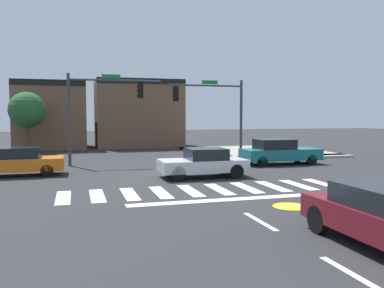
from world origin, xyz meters
TOP-DOWN VIEW (x-y plane):
  - ground_plane at (0.00, 0.00)m, footprint 120.00×120.00m
  - crosswalk_near at (0.00, -4.50)m, footprint 11.34×2.58m
  - lane_markings at (1.06, -12.74)m, footprint 6.80×24.25m
  - bike_detector_marking at (1.79, -8.07)m, footprint 1.18×1.18m
  - curb_corner_northeast at (8.49, 9.42)m, footprint 10.00×10.60m
  - storefront_row at (-2.54, 18.90)m, footprint 14.81×6.06m
  - traffic_signal_northeast at (3.86, 5.73)m, footprint 5.10×0.32m
  - traffic_signal_northwest at (-3.30, 4.98)m, footprint 5.55×0.32m
  - car_teal at (6.94, 2.26)m, footprint 4.78×1.86m
  - car_silver at (0.95, -1.33)m, footprint 4.13×1.91m
  - car_orange at (-7.88, 1.63)m, footprint 4.78×1.72m
  - roadside_tree at (-8.50, 14.00)m, footprint 2.78×2.78m

SIDE VIEW (x-z plane):
  - ground_plane at x=0.00m, z-range 0.00..0.00m
  - bike_detector_marking at x=1.79m, z-range 0.00..0.01m
  - crosswalk_near at x=0.00m, z-range 0.00..0.01m
  - lane_markings at x=1.06m, z-range 0.00..0.01m
  - curb_corner_northeast at x=8.49m, z-range 0.00..0.15m
  - car_orange at x=-7.88m, z-range 0.00..1.41m
  - car_silver at x=0.95m, z-range 0.01..1.41m
  - car_teal at x=6.94m, z-range -0.01..1.54m
  - storefront_row at x=-2.54m, z-range -0.05..6.21m
  - roadside_tree at x=-8.50m, z-range 0.97..5.76m
  - traffic_signal_northeast at x=3.86m, z-range 1.05..6.39m
  - traffic_signal_northwest at x=-3.30m, z-range 1.12..6.54m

